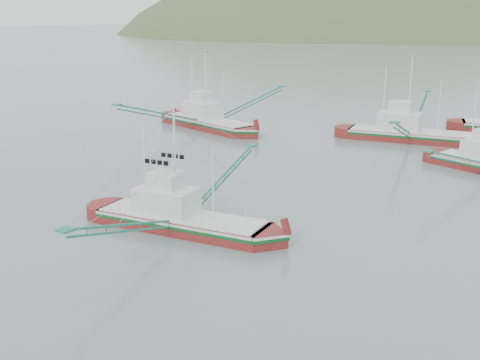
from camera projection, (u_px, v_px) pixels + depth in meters
The scene contains 5 objects.
ground at pixel (187, 244), 40.81m from camera, with size 1200.00×1200.00×0.00m, color slate.
main_boat at pixel (180, 208), 43.22m from camera, with size 13.43×23.37×9.55m.
bg_boat_far at pixel (410, 125), 73.13m from camera, with size 15.55×26.83×11.03m.
bg_boat_left at pixel (208, 114), 81.12m from camera, with size 15.85×27.43×11.24m.
headland_left at pixel (335, 35), 422.49m from camera, with size 448.00×308.00×210.00m, color #44582D.
Camera 1 is at (25.62, -28.46, 15.20)m, focal length 45.00 mm.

